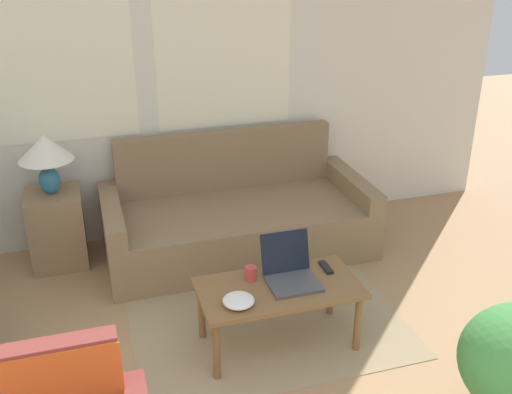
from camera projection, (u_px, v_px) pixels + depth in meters
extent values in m
cube|color=silver|center=(155.00, 82.00, 4.68)|extent=(6.03, 0.05, 2.60)
cube|color=white|center=(57.00, 56.00, 4.37)|extent=(1.10, 0.01, 1.30)
cube|color=white|center=(224.00, 47.00, 4.70)|extent=(1.10, 0.01, 1.30)
cube|color=#9E8966|center=(251.00, 292.00, 4.32)|extent=(1.77, 2.07, 0.01)
cube|color=#846B4C|center=(239.00, 229.00, 4.78)|extent=(1.80, 0.94, 0.40)
cube|color=#846B4C|center=(225.00, 182.00, 5.04)|extent=(1.80, 0.12, 0.90)
cube|color=#846B4C|center=(114.00, 238.00, 4.49)|extent=(0.14, 0.94, 0.55)
cube|color=#846B4C|center=(350.00, 206.00, 5.01)|extent=(0.14, 0.94, 0.55)
cube|color=#937551|center=(57.00, 228.00, 4.59)|extent=(0.41, 0.41, 0.59)
ellipsoid|color=teal|center=(50.00, 180.00, 4.43)|extent=(0.16, 0.16, 0.21)
cylinder|color=tan|center=(47.00, 164.00, 4.37)|extent=(0.02, 0.02, 0.06)
cone|color=white|center=(45.00, 147.00, 4.32)|extent=(0.40, 0.40, 0.19)
cube|color=brown|center=(279.00, 288.00, 3.63)|extent=(0.99, 0.50, 0.03)
cylinder|color=brown|center=(217.00, 351.00, 3.42)|extent=(0.04, 0.04, 0.39)
cylinder|color=brown|center=(358.00, 323.00, 3.65)|extent=(0.04, 0.04, 0.39)
cylinder|color=brown|center=(202.00, 311.00, 3.77)|extent=(0.04, 0.04, 0.39)
cylinder|color=brown|center=(331.00, 288.00, 4.01)|extent=(0.04, 0.04, 0.39)
cube|color=#47474C|center=(294.00, 284.00, 3.63)|extent=(0.31, 0.26, 0.02)
cube|color=black|center=(285.00, 252.00, 3.71)|extent=(0.31, 0.08, 0.25)
cylinder|color=#B23D38|center=(251.00, 273.00, 3.67)|extent=(0.07, 0.07, 0.09)
ellipsoid|color=white|center=(239.00, 301.00, 3.43)|extent=(0.19, 0.19, 0.06)
cube|color=black|center=(326.00, 267.00, 3.80)|extent=(0.05, 0.15, 0.02)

